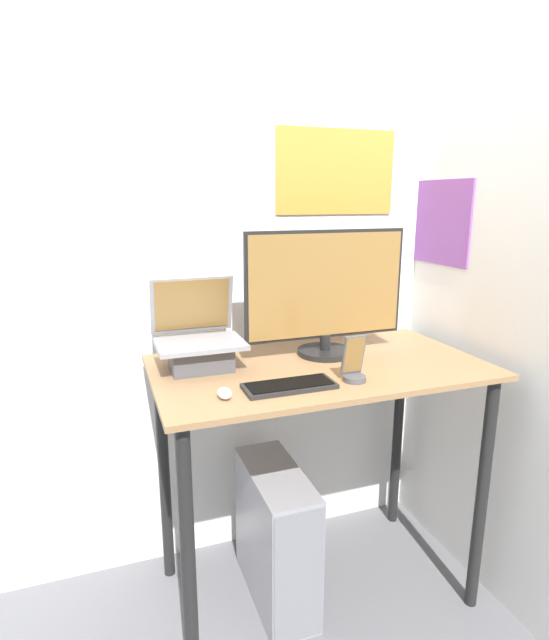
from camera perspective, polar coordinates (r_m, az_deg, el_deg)
The scene contains 8 objects.
wall_back at distance 2.12m, azimuth 0.65°, elevation 7.19°, with size 6.00×0.06×2.60m.
desk at distance 1.88m, azimuth 5.03°, elevation -9.80°, with size 1.19×0.66×0.96m.
laptop at distance 1.78m, azimuth -8.62°, elevation -2.85°, with size 0.30×0.27×0.31m.
monitor at distance 1.88m, azimuth 5.91°, elevation 2.82°, with size 0.64×0.21×0.47m.
keyboard at distance 1.59m, azimuth 1.71°, elevation -7.52°, with size 0.29×0.12×0.02m.
mouse at distance 1.52m, azimuth -5.73°, elevation -8.34°, with size 0.04×0.07×0.03m.
cell_phone at distance 1.66m, azimuth 9.07°, elevation -5.31°, with size 0.07×0.07×0.15m.
computer_tower at distance 2.11m, azimuth 0.16°, elevation -23.39°, with size 0.19×0.48×0.54m.
Camera 1 is at (-0.73, -1.23, 1.54)m, focal length 28.00 mm.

